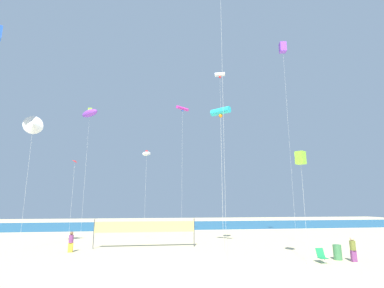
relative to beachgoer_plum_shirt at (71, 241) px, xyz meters
name	(u,v)px	position (x,y,z in m)	size (l,w,h in m)	color
ground_plane	(183,275)	(7.85, -8.32, -0.83)	(120.00, 120.00, 0.00)	beige
ocean_band	(159,225)	(7.85, 27.26, -0.82)	(120.00, 20.00, 0.01)	#1E6B99
beachgoer_plum_shirt	(71,241)	(0.00, 0.00, 0.00)	(0.35, 0.35, 1.55)	gold
beachgoer_olive_shirt	(353,248)	(19.21, -6.58, 0.02)	(0.36, 0.36, 1.58)	#7A3872
folding_beach_chair	(322,255)	(16.94, -6.61, -0.36)	(0.52, 0.65, 0.89)	#1E8C4C
trash_barrel	(337,252)	(18.60, -5.82, -0.34)	(0.54, 0.54, 0.98)	#3F7F4C
volleyball_net	(145,228)	(5.69, 1.51, 0.81)	(8.61, 0.08, 2.40)	#4C4C51
beach_handbag	(309,262)	(15.98, -6.76, -0.71)	(0.30, 0.15, 0.24)	white
kite_red_diamond	(75,162)	(-2.65, 10.05, 7.54)	(0.58, 0.58, 8.69)	silver
kite_violet_inflatable	(90,113)	(-1.13, 8.53, 13.07)	(2.40, 2.16, 14.55)	silver
kite_white_tube	(220,75)	(14.75, 9.95, 19.54)	(1.43, 0.90, 20.74)	silver
kite_magenta_tube	(182,109)	(9.76, 9.70, 14.51)	(1.69, 1.37, 15.61)	silver
kite_cyan_tube	(221,112)	(11.77, -1.69, 10.57)	(1.64, 1.67, 11.73)	silver
kite_white_inflatable	(147,154)	(5.50, 8.35, 8.46)	(1.29, 1.45, 9.68)	silver
kite_white_delta	(33,124)	(-4.03, 0.78, 9.48)	(1.65, 1.01, 11.11)	silver
kite_lime_box	(301,158)	(16.25, -6.19, 5.97)	(0.78, 0.78, 7.26)	silver
kite_violet_box	(283,48)	(20.44, 3.28, 20.16)	(0.82, 0.82, 21.61)	silver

